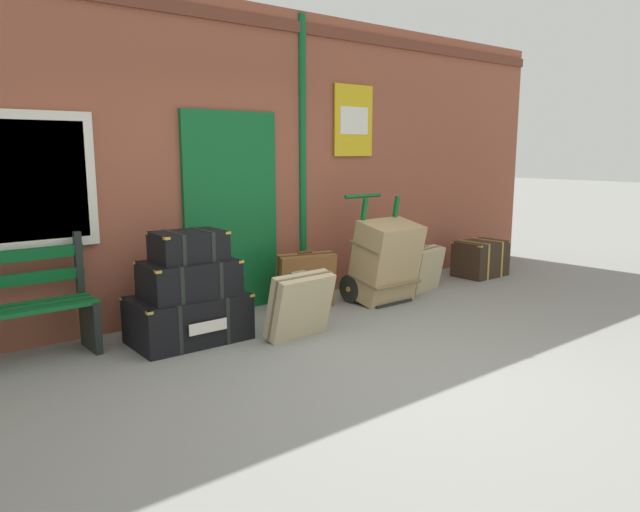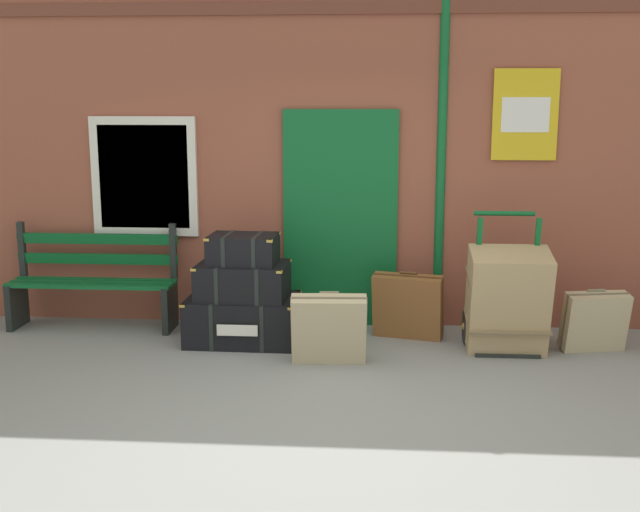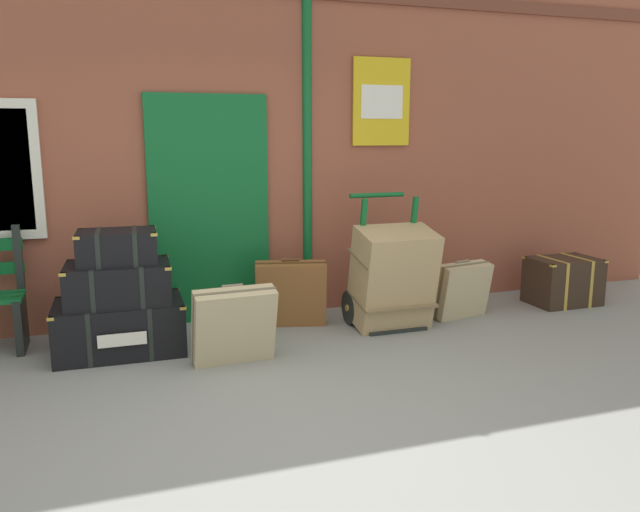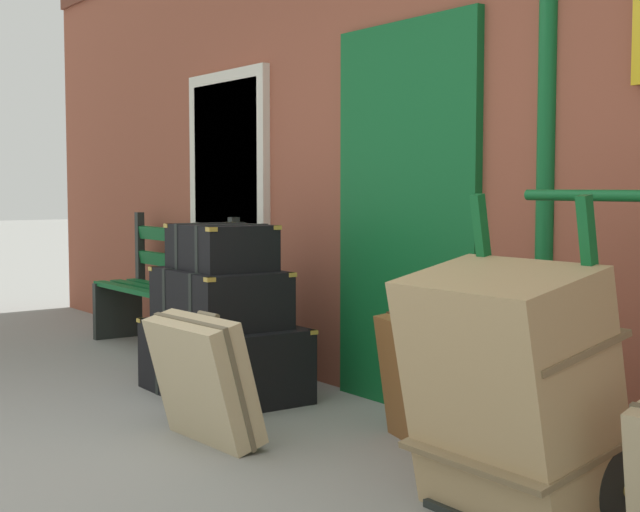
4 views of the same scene
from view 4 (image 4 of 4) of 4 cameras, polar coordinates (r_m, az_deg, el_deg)
The scene contains 9 objects.
brick_facade at distance 5.08m, azimuth 6.86°, elevation 8.64°, with size 10.40×0.35×3.20m.
platform_bench at distance 6.85m, azimuth -9.61°, elevation -2.18°, with size 1.60×0.43×1.01m.
steamer_trunk_base at distance 5.38m, azimuth -6.05°, elevation -6.45°, with size 1.02×0.69×0.43m.
steamer_trunk_middle at distance 5.30m, azimuth -6.27°, elevation -2.56°, with size 0.84×0.59×0.33m.
steamer_trunk_top at distance 5.27m, azimuth -6.20°, elevation 0.57°, with size 0.63×0.48×0.27m.
porters_trolley at distance 3.57m, azimuth 13.61°, elevation -11.06°, with size 0.71×0.57×1.20m.
large_brown_trunk at distance 3.40m, azimuth 11.75°, elevation -8.31°, with size 0.70×0.61×0.95m.
suitcase_umber at distance 4.38m, azimuth -7.30°, elevation -7.66°, with size 0.64×0.35×0.63m.
suitcase_oxblood at distance 4.28m, azimuth 6.72°, elevation -7.94°, with size 0.68×0.41×0.63m.
Camera 4 is at (3.72, -0.82, 1.21)m, focal length 51.16 mm.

